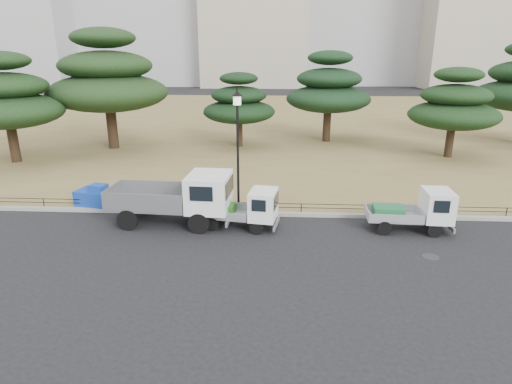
# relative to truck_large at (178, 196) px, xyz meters

# --- Properties ---
(ground) EXTENTS (220.00, 220.00, 0.00)m
(ground) POSITION_rel_truck_large_xyz_m (3.28, -1.43, -1.24)
(ground) COLOR black
(lawn) EXTENTS (120.00, 56.00, 0.15)m
(lawn) POSITION_rel_truck_large_xyz_m (3.28, 29.17, -1.17)
(lawn) COLOR olive
(lawn) RESTS_ON ground
(curb) EXTENTS (120.00, 0.25, 0.16)m
(curb) POSITION_rel_truck_large_xyz_m (3.28, 1.17, -1.16)
(curb) COLOR gray
(curb) RESTS_ON ground
(truck_large) EXTENTS (5.23, 2.34, 2.24)m
(truck_large) POSITION_rel_truck_large_xyz_m (0.00, 0.00, 0.00)
(truck_large) COLOR black
(truck_large) RESTS_ON ground
(truck_kei_front) EXTENTS (3.33, 1.77, 1.68)m
(truck_kei_front) POSITION_rel_truck_large_xyz_m (2.87, -0.28, -0.41)
(truck_kei_front) COLOR black
(truck_kei_front) RESTS_ON ground
(truck_kei_rear) EXTENTS (3.38, 1.57, 1.74)m
(truck_kei_rear) POSITION_rel_truck_large_xyz_m (9.86, -0.15, -0.37)
(truck_kei_rear) COLOR black
(truck_kei_rear) RESTS_ON ground
(street_lamp) EXTENTS (0.48, 0.48, 5.34)m
(street_lamp) POSITION_rel_truck_large_xyz_m (2.43, 1.47, 2.52)
(street_lamp) COLOR black
(street_lamp) RESTS_ON lawn
(pipe_fence) EXTENTS (38.00, 0.04, 0.40)m
(pipe_fence) POSITION_rel_truck_large_xyz_m (3.28, 1.32, -0.80)
(pipe_fence) COLOR black
(pipe_fence) RESTS_ON lawn
(tarp_pile) EXTENTS (1.74, 1.42, 1.02)m
(tarp_pile) POSITION_rel_truck_large_xyz_m (-4.43, 1.76, -0.68)
(tarp_pile) COLOR #1641AE
(tarp_pile) RESTS_ON lawn
(manhole) EXTENTS (0.60, 0.60, 0.01)m
(manhole) POSITION_rel_truck_large_xyz_m (9.78, -2.63, -1.24)
(manhole) COLOR #2D2D30
(manhole) RESTS_ON ground
(pine_west_far) EXTENTS (6.93, 6.93, 7.00)m
(pine_west_far) POSITION_rel_truck_large_xyz_m (-13.15, 9.68, 2.95)
(pine_west_far) COLOR black
(pine_west_far) RESTS_ON lawn
(pine_west_near) EXTENTS (8.61, 8.61, 8.61)m
(pine_west_near) POSITION_rel_truck_large_xyz_m (-8.34, 14.34, 3.87)
(pine_west_near) COLOR black
(pine_west_near) RESTS_ON lawn
(pine_center_left) EXTENTS (5.44, 5.44, 5.53)m
(pine_center_left) POSITION_rel_truck_large_xyz_m (1.11, 15.54, 2.10)
(pine_center_left) COLOR black
(pine_center_left) RESTS_ON lawn
(pine_center_right) EXTENTS (6.67, 6.67, 7.08)m
(pine_center_right) POSITION_rel_truck_large_xyz_m (7.99, 17.94, 3.01)
(pine_center_right) COLOR black
(pine_center_right) RESTS_ON lawn
(pine_east_near) EXTENTS (5.95, 5.95, 6.01)m
(pine_east_near) POSITION_rel_truck_large_xyz_m (15.88, 12.81, 2.37)
(pine_east_near) COLOR black
(pine_east_near) RESTS_ON lawn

